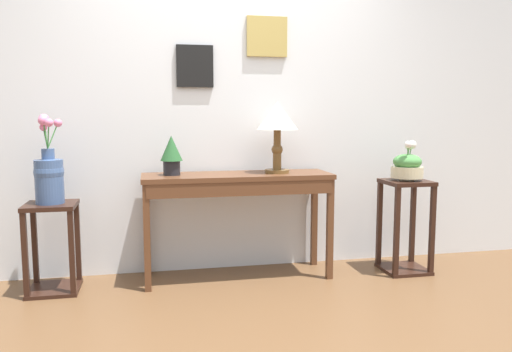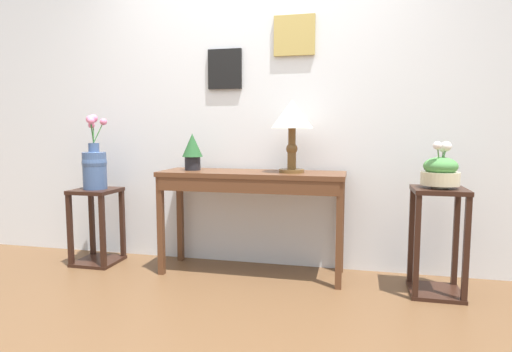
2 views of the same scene
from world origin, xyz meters
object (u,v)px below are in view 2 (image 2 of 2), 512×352
(pedestal_stand_left, at_px, (97,226))
(pedestal_stand_right, at_px, (437,242))
(table_lamp, at_px, (292,119))
(planter_bowl_wide_right, at_px, (440,171))
(console_table, at_px, (251,186))
(flower_vase_tall_left, at_px, (95,164))
(potted_plant_on_console, at_px, (192,150))

(pedestal_stand_left, relative_size, pedestal_stand_right, 0.86)
(table_lamp, height_order, pedestal_stand_right, table_lamp)
(table_lamp, relative_size, pedestal_stand_left, 0.85)
(table_lamp, xyz_separation_m, pedestal_stand_right, (1.00, -0.13, -0.82))
(pedestal_stand_left, bearing_deg, planter_bowl_wide_right, -1.79)
(table_lamp, relative_size, planter_bowl_wide_right, 1.72)
(console_table, bearing_deg, planter_bowl_wide_right, -4.43)
(flower_vase_tall_left, bearing_deg, pedestal_stand_right, -1.78)
(table_lamp, xyz_separation_m, pedestal_stand_left, (-1.61, -0.04, -0.87))
(pedestal_stand_left, height_order, pedestal_stand_right, pedestal_stand_right)
(flower_vase_tall_left, height_order, pedestal_stand_right, flower_vase_tall_left)
(console_table, height_order, table_lamp, table_lamp)
(pedestal_stand_right, relative_size, planter_bowl_wide_right, 2.35)
(table_lamp, bearing_deg, console_table, -175.29)
(console_table, distance_m, potted_plant_on_console, 0.55)
(potted_plant_on_console, bearing_deg, console_table, -4.68)
(table_lamp, relative_size, flower_vase_tall_left, 0.87)
(planter_bowl_wide_right, bearing_deg, table_lamp, 172.81)
(console_table, bearing_deg, pedestal_stand_right, -4.40)
(console_table, xyz_separation_m, planter_bowl_wide_right, (1.30, -0.10, 0.15))
(flower_vase_tall_left, bearing_deg, pedestal_stand_left, -86.68)
(potted_plant_on_console, xyz_separation_m, planter_bowl_wide_right, (1.78, -0.14, -0.11))
(table_lamp, xyz_separation_m, potted_plant_on_console, (-0.78, 0.01, -0.23))
(pedestal_stand_right, distance_m, planter_bowl_wide_right, 0.48)
(table_lamp, relative_size, potted_plant_on_console, 1.85)
(potted_plant_on_console, xyz_separation_m, flower_vase_tall_left, (-0.83, -0.06, -0.12))
(flower_vase_tall_left, distance_m, pedestal_stand_right, 2.65)
(planter_bowl_wide_right, bearing_deg, pedestal_stand_right, 127.68)
(console_table, bearing_deg, potted_plant_on_console, 175.32)
(pedestal_stand_left, height_order, flower_vase_tall_left, flower_vase_tall_left)
(pedestal_stand_right, bearing_deg, table_lamp, 172.85)
(console_table, height_order, flower_vase_tall_left, flower_vase_tall_left)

